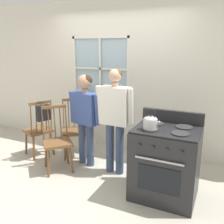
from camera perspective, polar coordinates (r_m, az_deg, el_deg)
name	(u,v)px	position (r m, az deg, el deg)	size (l,w,h in m)	color
ground_plane	(79,179)	(3.83, -7.64, -15.00)	(16.00, 16.00, 0.00)	#B2AD9E
wall_back	(118,77)	(4.58, 1.45, 7.92)	(6.40, 0.16, 2.70)	silver
chair_by_window	(39,131)	(4.57, -16.42, -4.10)	(0.54, 0.55, 1.01)	brown
chair_near_wall	(57,142)	(3.97, -12.42, -6.75)	(0.58, 0.58, 1.01)	brown
chair_center_cluster	(75,131)	(4.43, -8.54, -4.24)	(0.57, 0.57, 1.01)	brown
person_elderly_left	(85,111)	(3.94, -6.12, 0.33)	(0.61, 0.30, 1.48)	#384766
person_teen_center	(115,113)	(3.64, 0.67, -0.15)	(0.58, 0.22, 1.59)	#384766
stove	(165,162)	(3.29, 12.08, -11.19)	(0.80, 0.68, 1.08)	#232326
kettle	(150,122)	(3.00, 8.76, -2.23)	(0.21, 0.17, 0.25)	#B7B7BC
potted_plant	(87,94)	(4.84, -5.81, 4.17)	(0.12, 0.12, 0.27)	#935B3D
handbag	(43,112)	(4.26, -15.48, -0.08)	(0.24, 0.24, 0.31)	black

